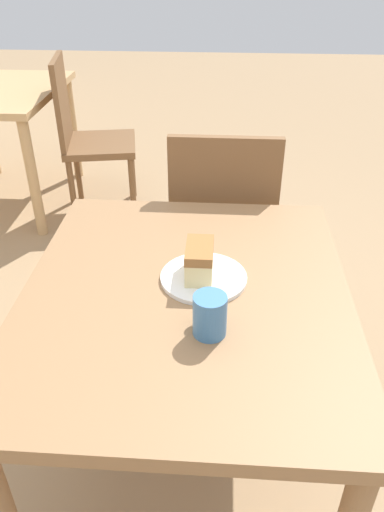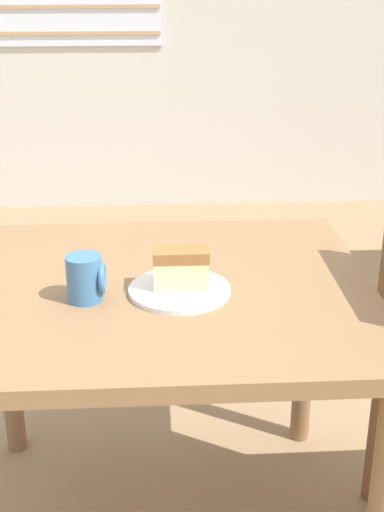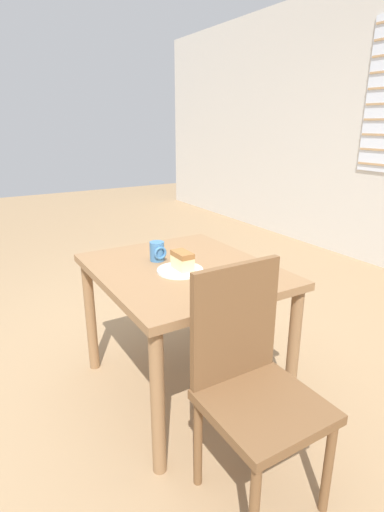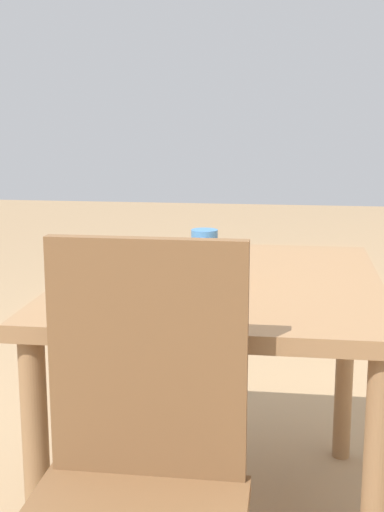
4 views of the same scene
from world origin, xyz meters
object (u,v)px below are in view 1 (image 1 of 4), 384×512
object	(u,v)px
coffee_mug	(210,314)
plate	(204,278)
chair_far_corner	(86,134)
cake_slice	(199,261)
dining_table_near	(186,320)
chair_near_window	(222,232)

from	to	relation	value
coffee_mug	plate	bearing A→B (deg)	6.46
coffee_mug	chair_far_corner	bearing A→B (deg)	22.34
cake_slice	chair_far_corner	bearing A→B (deg)	23.76
dining_table_near	plate	distance (m)	0.13
coffee_mug	dining_table_near	bearing A→B (deg)	23.25
dining_table_near	chair_far_corner	world-z (taller)	chair_far_corner
chair_far_corner	chair_near_window	bearing A→B (deg)	-153.15
chair_near_window	cake_slice	size ratio (longest dim) A/B	7.49
plate	coffee_mug	bearing A→B (deg)	-173.54
chair_near_window	cake_slice	bearing A→B (deg)	84.72
chair_near_window	cake_slice	distance (m)	0.70
plate	coffee_mug	world-z (taller)	coffee_mug
chair_far_corner	plate	bearing A→B (deg)	-166.02
dining_table_near	plate	bearing A→B (deg)	-41.27
chair_near_window	coffee_mug	world-z (taller)	chair_near_window
plate	cake_slice	xyz separation A→B (m)	(0.00, 0.01, 0.05)
chair_far_corner	plate	world-z (taller)	chair_far_corner
cake_slice	plate	bearing A→B (deg)	-104.96
chair_near_window	plate	bearing A→B (deg)	85.80
chair_near_window	plate	world-z (taller)	chair_near_window
chair_far_corner	plate	xyz separation A→B (m)	(-1.74, -0.78, 0.23)
dining_table_near	chair_far_corner	size ratio (longest dim) A/B	1.07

